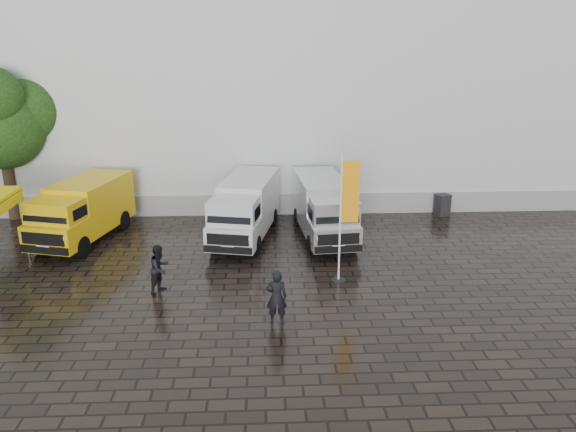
% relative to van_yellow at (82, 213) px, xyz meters
% --- Properties ---
extents(ground, '(120.00, 120.00, 0.00)m').
position_rel_van_yellow_xyz_m(ground, '(9.05, -4.67, -1.25)').
color(ground, black).
rests_on(ground, ground).
extents(exhibition_hall, '(44.00, 16.00, 12.00)m').
position_rel_van_yellow_xyz_m(exhibition_hall, '(11.05, 11.33, 4.75)').
color(exhibition_hall, silver).
rests_on(exhibition_hall, ground).
extents(hall_plinth, '(44.00, 0.15, 1.00)m').
position_rel_van_yellow_xyz_m(hall_plinth, '(11.05, 3.28, -0.75)').
color(hall_plinth, gray).
rests_on(hall_plinth, ground).
extents(van_yellow, '(3.40, 5.77, 2.50)m').
position_rel_van_yellow_xyz_m(van_yellow, '(0.00, 0.00, 0.00)').
color(van_yellow, yellow).
rests_on(van_yellow, ground).
extents(van_white, '(3.09, 6.07, 2.51)m').
position_rel_van_yellow_xyz_m(van_white, '(6.88, 0.03, 0.01)').
color(van_white, silver).
rests_on(van_white, ground).
extents(van_silver, '(2.43, 5.89, 2.49)m').
position_rel_van_yellow_xyz_m(van_silver, '(10.23, -0.05, -0.01)').
color(van_silver, silver).
rests_on(van_silver, ground).
extents(flagpole, '(0.88, 0.50, 4.57)m').
position_rel_van_yellow_xyz_m(flagpole, '(10.49, -4.50, 1.27)').
color(flagpole, black).
rests_on(flagpole, ground).
extents(wheelie_bin, '(0.78, 0.78, 1.03)m').
position_rel_van_yellow_xyz_m(wheelie_bin, '(16.33, 2.77, -0.73)').
color(wheelie_bin, black).
rests_on(wheelie_bin, ground).
extents(person_front, '(0.65, 0.43, 1.76)m').
position_rel_van_yellow_xyz_m(person_front, '(8.01, -7.54, -0.37)').
color(person_front, black).
rests_on(person_front, ground).
extents(person_tent, '(0.96, 1.03, 1.69)m').
position_rel_van_yellow_xyz_m(person_tent, '(4.10, -5.13, -0.41)').
color(person_tent, black).
rests_on(person_tent, ground).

